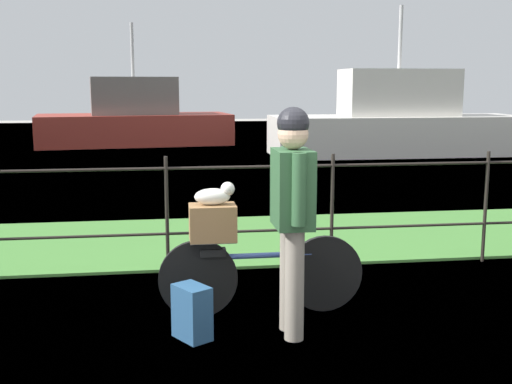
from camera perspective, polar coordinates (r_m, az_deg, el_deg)
name	(u,v)px	position (r m, az deg, el deg)	size (l,w,h in m)	color
ground_plane	(296,366)	(4.36, 3.58, -15.31)	(60.00, 60.00, 0.00)	#B2ADA3
grass_strip	(237,239)	(7.60, -1.73, -4.24)	(27.00, 2.40, 0.03)	#478438
harbor_water	(197,154)	(16.99, -5.35, 3.41)	(30.00, 30.00, 0.00)	#426684
iron_fence	(251,205)	(6.23, -0.45, -1.17)	(18.04, 0.04, 1.16)	#28231E
bicycle_main	(260,274)	(5.14, 0.33, -7.36)	(1.66, 0.16, 0.63)	black
wooden_crate	(213,222)	(4.99, -3.91, -2.74)	(0.36, 0.25, 0.28)	olive
terrier_dog	(216,195)	(4.95, -3.65, -0.27)	(0.32, 0.14, 0.18)	silver
cyclist_person	(292,202)	(4.58, 3.28, -0.88)	(0.26, 0.54, 1.68)	gray
backpack_on_paving	(192,312)	(4.73, -5.76, -10.67)	(0.28, 0.18, 0.40)	#28517A
moored_boat_near	(134,120)	(19.92, -10.84, 6.34)	(6.01, 3.01, 3.65)	#9E3328
moored_boat_mid	(397,124)	(17.16, 12.54, 5.98)	(6.60, 2.05, 3.82)	silver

